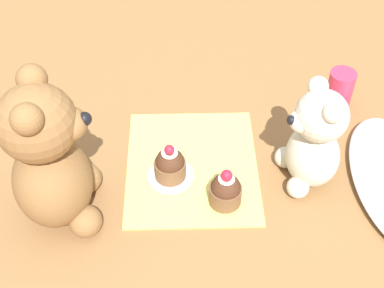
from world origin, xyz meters
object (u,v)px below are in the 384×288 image
at_px(teddy_bear_cream, 314,141).
at_px(juice_glass, 339,92).
at_px(cupcake_near_cream_bear, 226,190).
at_px(cupcake_near_tan_bear, 170,165).
at_px(teddy_bear_tan, 50,161).
at_px(saucer_plate, 171,176).

height_order(teddy_bear_cream, juice_glass, teddy_bear_cream).
height_order(cupcake_near_cream_bear, cupcake_near_tan_bear, cupcake_near_tan_bear).
height_order(teddy_bear_cream, teddy_bear_tan, teddy_bear_tan).
distance_m(cupcake_near_cream_bear, saucer_plate, 0.11).
distance_m(saucer_plate, cupcake_near_tan_bear, 0.03).
height_order(saucer_plate, juice_glass, juice_glass).
height_order(teddy_bear_cream, cupcake_near_tan_bear, teddy_bear_cream).
relative_size(teddy_bear_cream, cupcake_near_cream_bear, 2.65).
distance_m(teddy_bear_tan, cupcake_near_tan_bear, 0.20).
xyz_separation_m(cupcake_near_tan_bear, juice_glass, (-0.17, 0.32, 0.01)).
relative_size(cupcake_near_cream_bear, saucer_plate, 0.92).
bearing_deg(teddy_bear_cream, cupcake_near_cream_bear, -80.08).
relative_size(teddy_bear_cream, cupcake_near_tan_bear, 2.71).
relative_size(cupcake_near_tan_bear, juice_glass, 0.81).
bearing_deg(juice_glass, cupcake_near_tan_bear, -61.74).
bearing_deg(teddy_bear_cream, cupcake_near_tan_bear, -100.34).
xyz_separation_m(teddy_bear_tan, cupcake_near_tan_bear, (-0.06, 0.17, -0.08)).
relative_size(cupcake_near_cream_bear, juice_glass, 0.83).
xyz_separation_m(teddy_bear_cream, saucer_plate, (-0.00, -0.23, -0.08)).
xyz_separation_m(cupcake_near_cream_bear, juice_glass, (-0.22, 0.23, 0.01)).
height_order(teddy_bear_tan, cupcake_near_cream_bear, teddy_bear_tan).
bearing_deg(juice_glass, teddy_bear_cream, -26.76).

